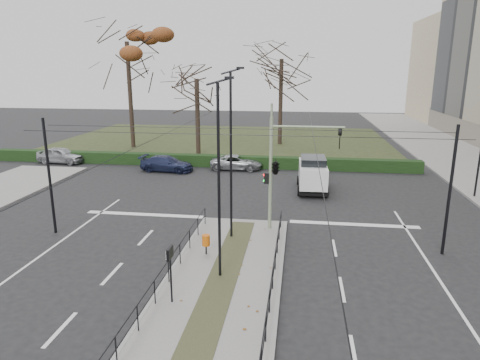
% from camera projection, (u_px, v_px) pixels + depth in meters
% --- Properties ---
extents(ground, '(140.00, 140.00, 0.00)m').
position_uv_depth(ground, '(231.00, 260.00, 19.16)').
color(ground, black).
rests_on(ground, ground).
extents(median_island, '(4.40, 15.00, 0.14)m').
position_uv_depth(median_island, '(220.00, 286.00, 16.75)').
color(median_island, slate).
rests_on(median_island, ground).
extents(sidewalk_east, '(8.00, 90.00, 0.14)m').
position_uv_depth(sidewalk_east, '(471.00, 165.00, 37.82)').
color(sidewalk_east, slate).
rests_on(sidewalk_east, ground).
extents(park, '(38.00, 26.00, 0.10)m').
position_uv_depth(park, '(224.00, 141.00, 50.62)').
color(park, '#242D16').
rests_on(park, ground).
extents(hedge, '(38.00, 1.00, 1.00)m').
position_uv_depth(hedge, '(197.00, 160.00, 37.67)').
color(hedge, black).
rests_on(hedge, ground).
extents(median_railing, '(4.14, 13.24, 0.92)m').
position_uv_depth(median_railing, '(220.00, 265.00, 16.42)').
color(median_railing, black).
rests_on(median_railing, median_island).
extents(catenary, '(20.00, 34.00, 6.00)m').
position_uv_depth(catenary, '(236.00, 177.00, 19.85)').
color(catenary, black).
rests_on(catenary, ground).
extents(traffic_light, '(3.97, 2.27, 5.84)m').
position_uv_depth(traffic_light, '(277.00, 165.00, 21.76)').
color(traffic_light, gray).
rests_on(traffic_light, median_island).
extents(litter_bin, '(0.36, 0.36, 0.92)m').
position_uv_depth(litter_bin, '(206.00, 241.00, 19.26)').
color(litter_bin, black).
rests_on(litter_bin, median_island).
extents(info_panel, '(0.12, 0.55, 2.11)m').
position_uv_depth(info_panel, '(170.00, 259.00, 15.05)').
color(info_panel, black).
rests_on(info_panel, median_island).
extents(streetlamp_median_near, '(0.66, 0.13, 7.90)m').
position_uv_depth(streetlamp_median_near, '(219.00, 180.00, 16.41)').
color(streetlamp_median_near, black).
rests_on(streetlamp_median_near, median_island).
extents(streetlamp_median_far, '(0.69, 0.14, 8.25)m').
position_uv_depth(streetlamp_median_far, '(231.00, 155.00, 20.41)').
color(streetlamp_median_far, black).
rests_on(streetlamp_median_far, median_island).
extents(parked_car_first, '(4.42, 2.06, 1.46)m').
position_uv_depth(parked_car_first, '(61.00, 155.00, 38.71)').
color(parked_car_first, '#999BA0').
rests_on(parked_car_first, ground).
extents(parked_car_third, '(4.60, 2.23, 1.29)m').
position_uv_depth(parked_car_third, '(167.00, 164.00, 35.65)').
color(parked_car_third, '#1C2242').
rests_on(parked_car_third, ground).
extents(parked_car_fourth, '(4.45, 2.15, 1.22)m').
position_uv_depth(parked_car_fourth, '(236.00, 162.00, 36.33)').
color(parked_car_fourth, '#999BA0').
rests_on(parked_car_fourth, ground).
extents(white_van, '(2.13, 4.50, 2.39)m').
position_uv_depth(white_van, '(313.00, 173.00, 29.87)').
color(white_van, silver).
rests_on(white_van, ground).
extents(rust_tree, '(8.42, 8.42, 14.36)m').
position_uv_depth(rust_tree, '(127.00, 42.00, 43.64)').
color(rust_tree, black).
rests_on(rust_tree, park).
extents(bare_tree_center, '(7.87, 7.87, 12.30)m').
position_uv_depth(bare_tree_center, '(281.00, 65.00, 46.13)').
color(bare_tree_center, black).
rests_on(bare_tree_center, park).
extents(bare_tree_near, '(5.80, 5.80, 9.71)m').
position_uv_depth(bare_tree_near, '(197.00, 85.00, 40.20)').
color(bare_tree_near, black).
rests_on(bare_tree_near, park).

